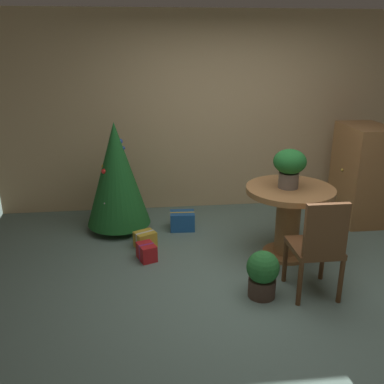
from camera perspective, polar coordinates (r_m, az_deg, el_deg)
name	(u,v)px	position (r m, az deg, el deg)	size (l,w,h in m)	color
ground_plane	(260,285)	(4.27, 9.02, -12.07)	(6.60, 6.60, 0.00)	slate
back_wall_panel	(222,113)	(5.87, 4.05, 10.40)	(6.00, 0.10, 2.60)	tan
round_dining_table	(289,211)	(4.65, 12.71, -2.42)	(0.92, 0.92, 0.78)	#9E6B3D
flower_vase	(289,165)	(4.49, 12.80, 3.52)	(0.34, 0.34, 0.41)	#665B51
wooden_chair_near	(318,244)	(3.96, 16.43, -6.69)	(0.42, 0.45, 0.95)	brown
holiday_tree	(117,174)	(5.21, -9.97, 2.35)	(0.77, 0.77, 1.34)	brown
gift_box_blue	(182,221)	(5.33, -1.29, -3.84)	(0.31, 0.23, 0.23)	#1E569E
gift_box_gold	(145,239)	(4.92, -6.23, -6.28)	(0.28, 0.26, 0.18)	gold
gift_box_red	(147,252)	(4.65, -6.04, -7.91)	(0.23, 0.27, 0.18)	red
wooden_cabinet	(361,174)	(5.86, 21.53, 2.24)	(0.53, 0.77, 1.24)	#9E6B3D
potted_plant	(263,273)	(3.99, 9.35, -10.58)	(0.30, 0.30, 0.45)	#4C382D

